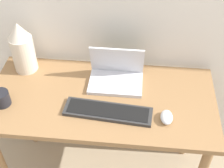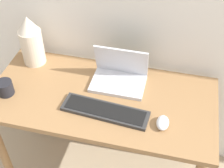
% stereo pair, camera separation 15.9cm
% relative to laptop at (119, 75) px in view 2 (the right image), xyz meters
% --- Properties ---
extents(desk, '(1.22, 0.58, 0.76)m').
position_rel_laptop_xyz_m(desk, '(-0.07, -0.13, -0.16)').
color(desk, olive).
rests_on(desk, ground_plane).
extents(laptop, '(0.29, 0.20, 0.21)m').
position_rel_laptop_xyz_m(laptop, '(0.00, 0.00, 0.00)').
color(laptop, silver).
rests_on(laptop, desk).
extents(keyboard, '(0.45, 0.15, 0.02)m').
position_rel_laptop_xyz_m(keyboard, '(-0.02, -0.24, -0.04)').
color(keyboard, '#2D2D2D').
rests_on(keyboard, desk).
extents(mouse, '(0.06, 0.09, 0.04)m').
position_rel_laptop_xyz_m(mouse, '(0.27, -0.26, -0.03)').
color(mouse, silver).
rests_on(mouse, desk).
extents(vase, '(0.13, 0.13, 0.31)m').
position_rel_laptop_xyz_m(vase, '(-0.53, 0.06, 0.10)').
color(vase, beige).
rests_on(vase, desk).
extents(mug, '(0.09, 0.09, 0.08)m').
position_rel_laptop_xyz_m(mug, '(-0.57, -0.23, -0.01)').
color(mug, black).
rests_on(mug, desk).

